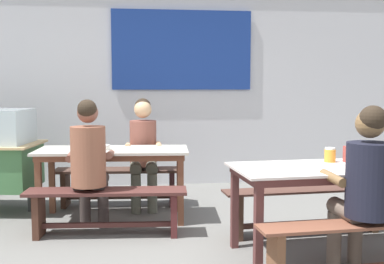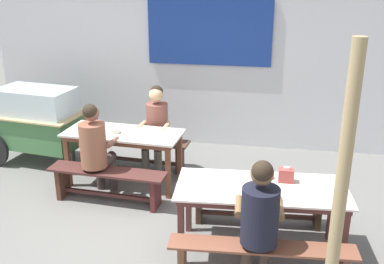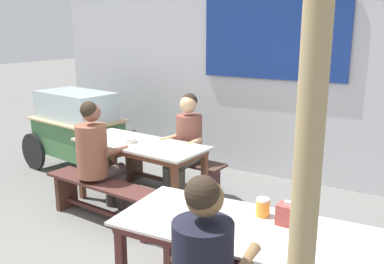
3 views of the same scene
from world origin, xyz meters
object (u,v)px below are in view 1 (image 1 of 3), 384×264
bench_far_front (107,204)px  tissue_box (354,154)px  bench_far_back (119,181)px  condiment_jar (330,155)px  bench_near_front (372,243)px  dining_table_near (335,175)px  person_near_front (365,182)px  soup_bowl (103,147)px  bench_near_back (306,205)px  person_center_facing (143,146)px  dining_table_far (113,157)px  person_left_back_turned (89,159)px

bench_far_front → tissue_box: size_ratio=9.30×
bench_far_back → condiment_jar: condiment_jar is taller
bench_near_front → bench_far_back: bearing=127.8°
tissue_box → dining_table_near: bearing=-144.7°
bench_far_front → person_near_front: 2.31m
person_near_front → soup_bowl: person_near_front is taller
bench_near_back → bench_far_back: bearing=144.2°
bench_far_front → bench_far_back: bearing=86.0°
person_center_facing → person_near_front: 2.74m
person_center_facing → tissue_box: bearing=-41.9°
dining_table_far → soup_bowl: bearing=-153.0°
bench_far_front → person_center_facing: 1.17m
person_left_back_turned → bench_near_front: bearing=-33.0°
dining_table_far → dining_table_near: (1.87, -1.29, 0.01)m
bench_far_front → tissue_box: 2.28m
dining_table_near → soup_bowl: bearing=147.7°
bench_far_back → person_left_back_turned: 1.15m
person_left_back_turned → condiment_jar: (2.11, -0.60, 0.09)m
bench_near_front → person_left_back_turned: person_left_back_turned is taller
dining_table_far → bench_far_back: dining_table_far is taller
dining_table_far → bench_far_front: 0.67m
person_near_front → condiment_jar: bearing=86.9°
bench_far_back → person_near_front: person_near_front is taller
dining_table_far → person_center_facing: person_center_facing is taller
bench_near_back → bench_near_front: bearing=-86.0°
dining_table_near → person_center_facing: (-1.54, 1.76, 0.04)m
bench_far_back → bench_far_front: size_ratio=0.99×
tissue_box → bench_near_front: bearing=-105.1°
bench_far_front → bench_near_back: same height
bench_far_back → person_left_back_turned: (-0.24, -1.04, 0.42)m
condiment_jar → soup_bowl: condiment_jar is taller
bench_far_back → person_left_back_turned: size_ratio=1.17×
bench_far_back → bench_near_back: bearing=-35.8°
person_left_back_turned → person_near_front: bearing=-32.4°
condiment_jar → bench_near_front: bearing=-89.9°
person_near_front → condiment_jar: 0.72m
bench_near_front → soup_bowl: (-2.01, 1.80, 0.49)m
person_left_back_turned → soup_bowl: 0.45m
bench_far_front → person_left_back_turned: 0.45m
dining_table_far → bench_far_back: size_ratio=1.07×
bench_far_front → person_center_facing: person_center_facing is taller
person_near_front → bench_near_front: bearing=-54.4°
bench_near_back → bench_near_front: same height
bench_near_back → person_left_back_turned: person_left_back_turned is taller
person_left_back_turned → tissue_box: bearing=-15.5°
dining_table_far → bench_near_front: 2.69m
person_center_facing → person_near_front: person_near_front is taller
tissue_box → soup_bowl: 2.45m
bench_near_back → condiment_jar: size_ratio=12.73×
dining_table_near → person_left_back_turned: size_ratio=1.36×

